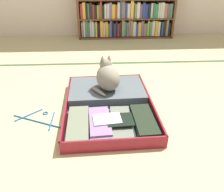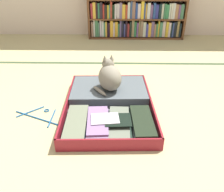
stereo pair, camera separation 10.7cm
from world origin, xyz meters
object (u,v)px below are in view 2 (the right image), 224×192
object	(u,v)px
open_suitcase	(109,103)
black_cat	(109,77)
clothes_hanger	(40,115)
bookshelf	(136,10)

from	to	relation	value
open_suitcase	black_cat	size ratio (longest dim) A/B	3.12
open_suitcase	clothes_hanger	distance (m)	0.53
black_cat	bookshelf	bearing A→B (deg)	79.76
bookshelf	black_cat	size ratio (longest dim) A/B	4.83
clothes_hanger	bookshelf	bearing A→B (deg)	68.46
black_cat	clothes_hanger	world-z (taller)	black_cat
bookshelf	open_suitcase	size ratio (longest dim) A/B	1.55
clothes_hanger	black_cat	bearing A→B (deg)	28.56
open_suitcase	bookshelf	bearing A→B (deg)	80.44
bookshelf	black_cat	world-z (taller)	bookshelf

